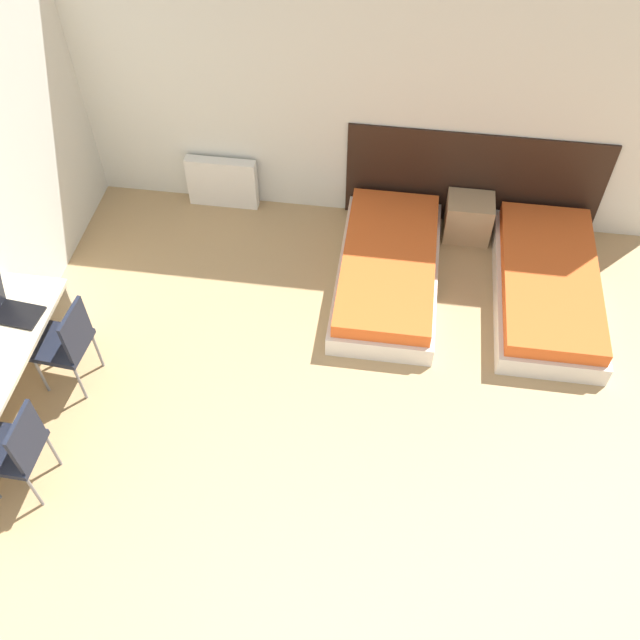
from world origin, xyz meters
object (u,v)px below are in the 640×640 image
object	(u,v)px
bed_near_door	(547,286)
chair_near_notebook	(17,448)
bed_near_window	(388,270)
chair_near_laptop	(67,341)
laptop	(10,308)
nightstand	(468,218)

from	to	relation	value
bed_near_door	chair_near_notebook	bearing A→B (deg)	-147.99
bed_near_window	chair_near_notebook	distance (m)	3.49
bed_near_window	chair_near_laptop	bearing A→B (deg)	-148.90
laptop	chair_near_laptop	bearing A→B (deg)	-1.31
bed_near_door	nightstand	xyz separation A→B (m)	(-0.73, 0.77, 0.05)
chair_near_notebook	laptop	xyz separation A→B (m)	(-0.40, 1.02, 0.28)
bed_near_window	nightstand	world-z (taller)	nightstand
chair_near_notebook	bed_near_door	bearing A→B (deg)	33.40
laptop	nightstand	bearing A→B (deg)	37.20
bed_near_window	chair_near_notebook	bearing A→B (deg)	-135.11
bed_near_window	nightstand	xyz separation A→B (m)	(0.73, 0.77, 0.05)
chair_near_laptop	chair_near_notebook	distance (m)	0.97
bed_near_window	chair_near_laptop	size ratio (longest dim) A/B	2.12
bed_near_door	nightstand	distance (m)	1.06
bed_near_window	bed_near_door	size ratio (longest dim) A/B	1.00
chair_near_notebook	bed_near_window	bearing A→B (deg)	46.28
chair_near_laptop	laptop	bearing A→B (deg)	177.66
bed_near_door	laptop	distance (m)	4.60
nightstand	chair_near_laptop	size ratio (longest dim) A/B	0.50
bed_near_window	chair_near_notebook	xyz separation A→B (m)	(-2.46, -2.45, 0.34)
bed_near_window	chair_near_laptop	distance (m)	2.90
chair_near_notebook	laptop	bearing A→B (deg)	112.80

